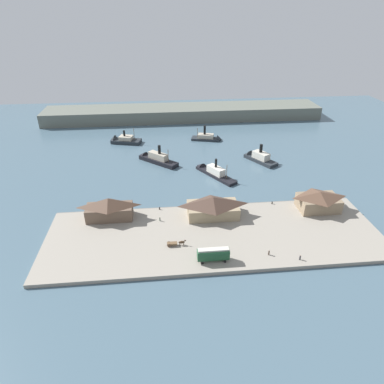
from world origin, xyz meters
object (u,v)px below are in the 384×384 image
(ferry_moored_west, at_px, (123,140))
(ferry_approaching_west, at_px, (155,158))
(horse_cart, at_px, (176,243))
(ferry_shed_east_terminal, at_px, (213,206))
(pedestrian_near_cart, at_px, (300,258))
(ferry_moored_east, at_px, (209,138))
(ferry_departing_north, at_px, (212,171))
(ferry_shed_customs_shed, at_px, (319,200))
(pedestrian_walking_west, at_px, (269,253))
(mooring_post_west, at_px, (160,208))
(ferry_mid_harbor, at_px, (258,157))
(ferry_shed_central_terminal, at_px, (109,208))
(pedestrian_at_waters_edge, at_px, (160,219))
(street_tram, at_px, (213,254))
(mooring_post_east, at_px, (272,203))

(ferry_moored_west, relative_size, ferry_approaching_west, 0.90)
(ferry_moored_west, bearing_deg, horse_cart, -75.94)
(ferry_shed_east_terminal, relative_size, pedestrian_near_cart, 10.83)
(ferry_moored_east, xyz_separation_m, ferry_departing_north, (-5.18, -43.32, 0.16))
(ferry_shed_customs_shed, distance_m, pedestrian_walking_west, 35.04)
(pedestrian_walking_west, xyz_separation_m, ferry_moored_west, (-51.71, 103.01, -0.62))
(ferry_shed_east_terminal, relative_size, ferry_approaching_west, 0.89)
(mooring_post_west, relative_size, ferry_approaching_west, 0.04)
(ferry_shed_east_terminal, distance_m, ferry_mid_harbor, 57.16)
(pedestrian_walking_west, bearing_deg, ferry_shed_central_terminal, 153.21)
(horse_cart, height_order, mooring_post_west, horse_cart)
(ferry_shed_central_terminal, distance_m, pedestrian_at_waters_edge, 18.13)
(ferry_shed_central_terminal, xyz_separation_m, ferry_shed_east_terminal, (36.31, -1.89, -0.29))
(street_tram, bearing_deg, mooring_post_east, 47.67)
(mooring_post_west, xyz_separation_m, ferry_moored_west, (-19.30, 73.93, -0.28))
(street_tram, height_order, pedestrian_walking_west, street_tram)
(ferry_shed_east_terminal, xyz_separation_m, pedestrian_near_cart, (22.09, -26.35, -3.03))
(pedestrian_near_cart, relative_size, ferry_mid_harbor, 0.09)
(ferry_shed_central_terminal, distance_m, mooring_post_east, 60.18)
(ferry_shed_customs_shed, distance_m, ferry_departing_north, 48.96)
(horse_cart, xyz_separation_m, ferry_departing_north, (19.37, 51.56, -0.70))
(horse_cart, height_order, ferry_approaching_west, ferry_approaching_west)
(ferry_shed_central_terminal, xyz_separation_m, ferry_shed_customs_shed, (75.43, -1.39, -0.48))
(ferry_mid_harbor, bearing_deg, ferry_shed_central_terminal, -144.72)
(ferry_shed_customs_shed, bearing_deg, ferry_mid_harbor, 100.95)
(ferry_moored_west, bearing_deg, mooring_post_west, -75.37)
(ferry_shed_central_terminal, relative_size, mooring_post_east, 18.06)
(ferry_mid_harbor, height_order, ferry_departing_north, ferry_mid_harbor)
(pedestrian_at_waters_edge, distance_m, ferry_moored_east, 85.73)
(street_tram, xyz_separation_m, pedestrian_near_cart, (25.69, -2.07, -1.80))
(ferry_shed_east_terminal, bearing_deg, pedestrian_at_waters_edge, -174.91)
(ferry_moored_west, bearing_deg, ferry_departing_north, -45.52)
(ferry_moored_west, height_order, ferry_departing_north, ferry_moored_west)
(ferry_shed_customs_shed, height_order, pedestrian_at_waters_edge, ferry_shed_customs_shed)
(pedestrian_at_waters_edge, distance_m, mooring_post_east, 43.12)
(mooring_post_west, relative_size, mooring_post_east, 1.00)
(ferry_shed_east_terminal, height_order, ferry_moored_west, ferry_shed_east_terminal)
(street_tram, distance_m, horse_cart, 13.58)
(street_tram, xyz_separation_m, ferry_approaching_west, (-16.69, 76.18, -2.01))
(ferry_moored_east, bearing_deg, mooring_post_east, -79.71)
(ferry_shed_customs_shed, distance_m, mooring_post_east, 16.61)
(horse_cart, distance_m, ferry_moored_west, 98.64)
(horse_cart, bearing_deg, mooring_post_west, 102.08)
(ferry_moored_west, xyz_separation_m, ferry_mid_harbor, (67.98, -31.06, 0.31))
(mooring_post_west, relative_size, ferry_mid_harbor, 0.05)
(pedestrian_walking_west, relative_size, ferry_moored_west, 0.09)
(ferry_shed_east_terminal, bearing_deg, ferry_shed_customs_shed, 0.73)
(ferry_shed_east_terminal, xyz_separation_m, horse_cart, (-14.21, -15.95, -2.87))
(ferry_moored_east, bearing_deg, mooring_post_west, -111.77)
(ferry_shed_east_terminal, distance_m, horse_cart, 21.56)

